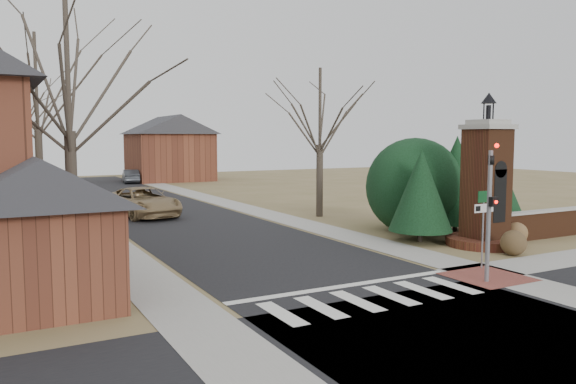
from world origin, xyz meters
TOP-DOWN VIEW (x-y plane):
  - ground at (0.00, 0.00)m, footprint 120.00×120.00m
  - main_street at (0.00, 22.00)m, footprint 8.00×70.00m
  - cross_street at (0.00, -3.00)m, footprint 120.00×8.00m
  - crosswalk_zone at (0.00, 0.80)m, footprint 8.00×2.20m
  - stop_bar at (0.00, 2.30)m, footprint 8.00×0.35m
  - sidewalk_right_main at (5.20, 22.00)m, footprint 2.00×60.00m
  - sidewalk_left at (-5.20, 22.00)m, footprint 2.00×60.00m
  - curb_apron at (4.80, 1.00)m, footprint 2.40×2.40m
  - traffic_signal_pole at (4.30, 0.57)m, footprint 0.28×0.41m
  - sign_post at (5.59, 1.99)m, footprint 0.90×0.07m
  - brick_gate_monument at (9.00, 4.99)m, footprint 3.20×3.20m
  - brick_garden_wall at (13.50, 5.00)m, footprint 7.50×0.50m
  - garage_left at (-8.52, 4.49)m, footprint 4.80×4.80m
  - house_distant_right at (7.99, 47.99)m, footprint 8.80×8.80m
  - evergreen_near at (7.20, 7.00)m, footprint 2.80×2.80m
  - evergreen_mid at (10.50, 8.20)m, footprint 3.40×3.40m
  - evergreen_far at (12.50, 7.20)m, footprint 2.40×2.40m
  - evergreen_mass at (9.00, 9.50)m, footprint 4.80×4.80m
  - bare_tree_0 at (-7.00, 9.00)m, footprint 8.05×8.05m
  - bare_tree_1 at (-7.00, 22.00)m, footprint 8.40×8.40m
  - bare_tree_2 at (-7.50, 35.00)m, footprint 7.35×7.35m
  - bare_tree_3 at (7.50, 16.00)m, footprint 7.00×7.00m
  - pickup_truck at (-1.60, 20.97)m, footprint 3.74×6.47m
  - distant_car at (3.40, 46.21)m, footprint 2.02×4.36m
  - dry_shrub_left at (8.41, 3.00)m, footprint 1.00×1.00m
  - dry_shrub_right at (10.52, 4.60)m, footprint 0.95×0.95m

SIDE VIEW (x-z plane):
  - ground at x=0.00m, z-range 0.00..0.00m
  - main_street at x=0.00m, z-range 0.00..0.01m
  - cross_street at x=0.00m, z-range 0.00..0.01m
  - crosswalk_zone at x=0.00m, z-range 0.00..0.02m
  - stop_bar at x=0.00m, z-range 0.00..0.02m
  - sidewalk_right_main at x=5.20m, z-range 0.00..0.02m
  - sidewalk_left at x=-5.20m, z-range 0.00..0.02m
  - curb_apron at x=4.80m, z-range 0.00..0.02m
  - dry_shrub_right at x=10.52m, z-range 0.00..0.95m
  - dry_shrub_left at x=8.41m, z-range 0.00..1.00m
  - brick_garden_wall at x=13.50m, z-range 0.01..1.31m
  - distant_car at x=3.40m, z-range 0.00..1.38m
  - pickup_truck at x=-1.60m, z-range 0.00..1.70m
  - evergreen_far at x=12.50m, z-range 0.25..3.55m
  - sign_post at x=5.59m, z-range 0.57..3.32m
  - brick_gate_monument at x=9.00m, z-range -1.07..5.40m
  - garage_left at x=-8.52m, z-range 0.09..4.38m
  - evergreen_near at x=7.20m, z-range 0.25..4.35m
  - evergreen_mass at x=9.00m, z-range 0.00..4.80m
  - traffic_signal_pole at x=4.30m, z-range 0.34..4.84m
  - evergreen_mid at x=10.50m, z-range 0.25..4.95m
  - house_distant_right at x=7.99m, z-range 0.00..7.30m
  - bare_tree_3 at x=7.50m, z-range 1.84..11.54m
  - bare_tree_2 at x=-7.50m, z-range 1.93..12.12m
  - bare_tree_0 at x=-7.00m, z-range 2.12..13.27m
  - bare_tree_1 at x=-7.00m, z-range 2.21..13.85m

